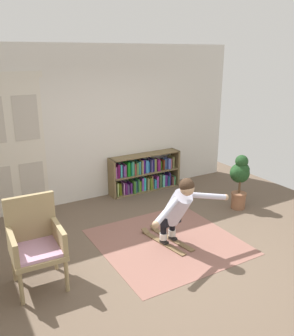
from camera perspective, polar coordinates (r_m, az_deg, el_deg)
name	(u,v)px	position (r m, az deg, el deg)	size (l,w,h in m)	color
ground_plane	(173,255)	(5.23, 4.16, -13.67)	(7.20, 7.20, 0.00)	brown
back_wall	(97,124)	(6.88, -7.92, 6.97)	(6.00, 0.10, 2.90)	silver
double_door	(12,146)	(6.45, -20.75, 3.23)	(1.22, 0.05, 2.45)	beige
rug	(168,242)	(5.55, 3.29, -11.62)	(2.00, 1.99, 0.01)	#865A4E
bookshelf	(144,174)	(7.36, -0.49, -0.99)	(1.54, 0.30, 0.77)	brown
wicker_chair	(35,241)	(4.59, -17.35, -10.99)	(0.62, 0.62, 1.10)	tan
potted_plant	(240,177)	(6.71, 14.57, -1.36)	(0.40, 0.40, 0.99)	brown
skis_pair	(166,240)	(5.56, 3.07, -11.33)	(0.42, 0.95, 0.07)	brown
person_skier	(178,207)	(5.13, 4.96, -6.18)	(1.45, 0.76, 1.04)	white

